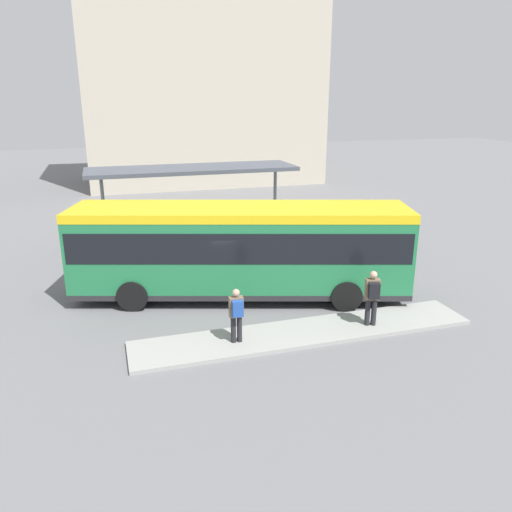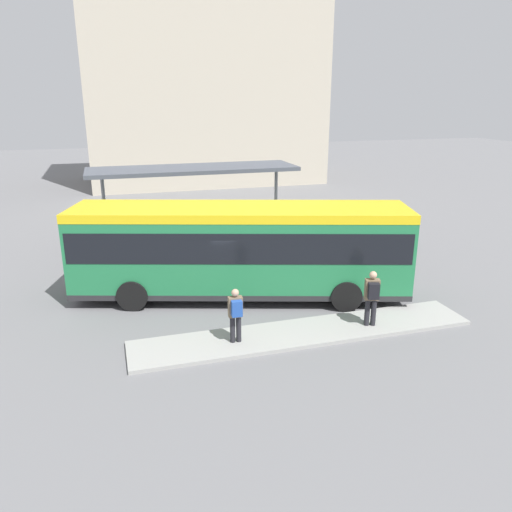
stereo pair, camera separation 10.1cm
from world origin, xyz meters
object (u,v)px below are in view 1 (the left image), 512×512
pedestrian_waiting (372,295)px  potted_planter_far_side (183,247)px  bicycle_green (404,239)px  bicycle_red (393,235)px  pedestrian_companion (237,313)px  city_bus (240,246)px  potted_planter_near_shelter (250,241)px

pedestrian_waiting → potted_planter_far_side: (-4.61, 8.12, -0.36)m
pedestrian_waiting → potted_planter_far_side: 9.34m
bicycle_green → bicycle_red: size_ratio=0.94×
pedestrian_companion → pedestrian_waiting: bearing=-89.1°
city_bus → pedestrian_companion: 3.92m
city_bus → pedestrian_companion: bearing=-90.1°
pedestrian_companion → potted_planter_far_side: pedestrian_companion is taller
city_bus → potted_planter_far_side: (-1.42, 4.33, -1.16)m
city_bus → pedestrian_companion: size_ratio=7.25×
bicycle_green → bicycle_red: bearing=-172.6°
bicycle_green → bicycle_red: 0.81m
city_bus → potted_planter_near_shelter: city_bus is taller
pedestrian_companion → bicycle_green: pedestrian_companion is taller
city_bus → potted_planter_near_shelter: size_ratio=8.95×
pedestrian_waiting → bicycle_green: pedestrian_waiting is taller
pedestrian_waiting → city_bus: bearing=57.5°
pedestrian_waiting → pedestrian_companion: size_ratio=1.08×
pedestrian_waiting → bicycle_red: bearing=-18.2°
potted_planter_near_shelter → pedestrian_waiting: bearing=-80.3°
pedestrian_waiting → bicycle_red: size_ratio=1.06×
potted_planter_near_shelter → potted_planter_far_side: (-3.15, -0.39, 0.10)m
pedestrian_waiting → bicycle_green: (6.18, 7.74, -0.80)m
pedestrian_companion → potted_planter_far_side: bearing=4.8°
bicycle_red → potted_planter_far_side: size_ratio=1.12×
pedestrian_waiting → bicycle_red: (6.11, 8.55, -0.78)m
potted_planter_near_shelter → pedestrian_companion: bearing=-108.8°
pedestrian_companion → bicycle_green: 12.99m
city_bus → potted_planter_near_shelter: bearing=87.0°
pedestrian_waiting → potted_planter_far_side: pedestrian_waiting is taller
bicycle_green → potted_planter_far_side: (-10.79, 0.37, 0.44)m
bicycle_red → pedestrian_companion: bearing=134.4°
pedestrian_companion → potted_planter_near_shelter: bearing=-16.2°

